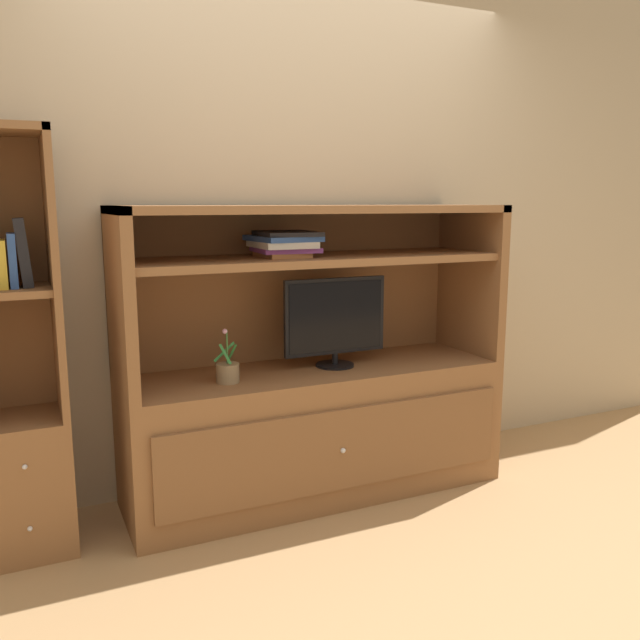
{
  "coord_description": "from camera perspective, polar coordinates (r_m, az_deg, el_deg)",
  "views": [
    {
      "loc": [
        -1.31,
        -2.47,
        1.45
      ],
      "look_at": [
        0.0,
        0.35,
        0.89
      ],
      "focal_mm": 37.0,
      "sensor_mm": 36.0,
      "label": 1
    }
  ],
  "objects": [
    {
      "name": "media_console",
      "position": [
        3.31,
        -0.41,
        -7.08
      ],
      "size": [
        1.88,
        0.59,
        1.43
      ],
      "color": "brown",
      "rests_on": "ground_plane"
    },
    {
      "name": "potted_plant",
      "position": [
        3.02,
        -7.99,
        -4.48
      ],
      "size": [
        0.12,
        0.11,
        0.25
      ],
      "color": "#8C7251",
      "rests_on": "media_console"
    },
    {
      "name": "magazine_stack",
      "position": [
        3.1,
        -3.15,
        6.66
      ],
      "size": [
        0.31,
        0.35,
        0.12
      ],
      "color": "#A56638",
      "rests_on": "media_console"
    },
    {
      "name": "bookshelf_tall",
      "position": [
        3.0,
        -24.48,
        -7.17
      ],
      "size": [
        0.36,
        0.38,
        1.74
      ],
      "color": "brown",
      "rests_on": "ground_plane"
    },
    {
      "name": "ground_plane",
      "position": [
        3.15,
        2.82,
        -17.23
      ],
      "size": [
        8.0,
        8.0,
        0.0
      ],
      "primitive_type": "plane",
      "color": "tan"
    },
    {
      "name": "upright_book_row",
      "position": [
        2.88,
        -25.84,
        4.74
      ],
      "size": [
        0.22,
        0.17,
        0.27
      ],
      "color": "gold",
      "rests_on": "bookshelf_tall"
    },
    {
      "name": "tv_monitor",
      "position": [
        3.25,
        1.32,
        0.0
      ],
      "size": [
        0.54,
        0.19,
        0.44
      ],
      "color": "black",
      "rests_on": "media_console"
    },
    {
      "name": "painted_rear_wall",
      "position": [
        3.47,
        -2.82,
        9.37
      ],
      "size": [
        6.0,
        0.1,
        2.8
      ],
      "primitive_type": "cube",
      "color": "tan",
      "rests_on": "ground_plane"
    }
  ]
}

